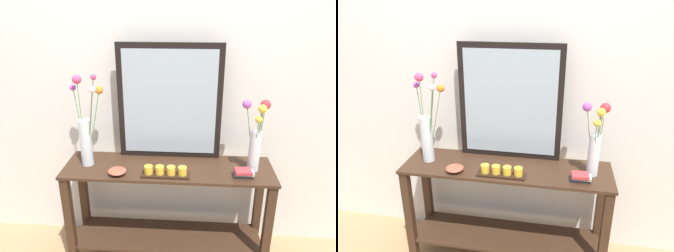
# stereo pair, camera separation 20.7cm
# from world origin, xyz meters

# --- Properties ---
(wall_back) EXTENTS (6.40, 0.08, 2.70)m
(wall_back) POSITION_xyz_m (0.00, 0.32, 1.35)
(wall_back) COLOR silver
(wall_back) RESTS_ON ground
(console_table) EXTENTS (1.44, 0.40, 0.78)m
(console_table) POSITION_xyz_m (0.00, 0.00, 0.47)
(console_table) COLOR #382316
(console_table) RESTS_ON ground
(mirror_leaning) EXTENTS (0.72, 0.03, 0.82)m
(mirror_leaning) POSITION_xyz_m (0.00, 0.17, 1.19)
(mirror_leaning) COLOR black
(mirror_leaning) RESTS_ON console_table
(tall_vase_left) EXTENTS (0.23, 0.17, 0.64)m
(tall_vase_left) POSITION_xyz_m (-0.56, 0.01, 1.03)
(tall_vase_left) COLOR silver
(tall_vase_left) RESTS_ON console_table
(vase_right) EXTENTS (0.17, 0.18, 0.49)m
(vase_right) POSITION_xyz_m (0.57, -0.00, 1.02)
(vase_right) COLOR silver
(vase_right) RESTS_ON console_table
(candle_tray) EXTENTS (0.32, 0.09, 0.07)m
(candle_tray) POSITION_xyz_m (-0.01, -0.12, 0.81)
(candle_tray) COLOR black
(candle_tray) RESTS_ON console_table
(decorative_bowl) EXTENTS (0.12, 0.12, 0.04)m
(decorative_bowl) POSITION_xyz_m (-0.33, -0.12, 0.80)
(decorative_bowl) COLOR #B24C38
(decorative_bowl) RESTS_ON console_table
(book_stack) EXTENTS (0.14, 0.10, 0.05)m
(book_stack) POSITION_xyz_m (0.50, -0.10, 0.81)
(book_stack) COLOR #424247
(book_stack) RESTS_ON console_table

